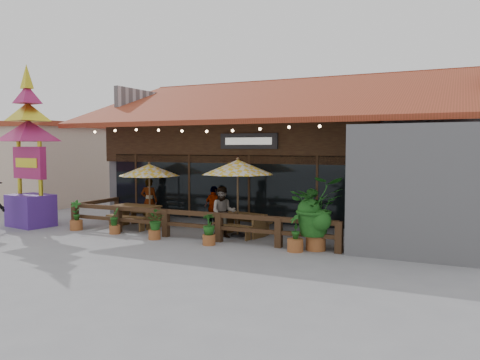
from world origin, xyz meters
The scene contains 18 objects.
ground centered at (0.00, 0.00, 0.00)m, with size 100.00×100.00×0.00m, color gray.
restaurant_building centered at (0.26, 6.61, 2.21)m, with size 15.50×14.73×6.09m.
patio_railing centered at (-2.25, -0.27, 0.61)m, with size 10.00×2.60×0.92m.
neighbor_building centered at (-15.00, 6.00, 2.14)m, with size 8.40×8.40×4.22m.
umbrella_left centered at (-4.11, 0.84, 2.13)m, with size 2.90×2.90×2.44m.
umbrella_right centered at (-0.36, 0.60, 2.31)m, with size 2.51×2.51×2.65m.
picnic_table_left centered at (-4.52, 0.61, 0.56)m, with size 1.80×1.57×0.83m.
picnic_table_right centered at (-0.26, 0.74, 0.51)m, with size 1.82×1.66×0.75m.
thai_sign_tower centered at (-8.31, -0.91, 3.44)m, with size 2.78×2.78×6.51m.
tropical_plant centered at (2.60, -0.38, 1.24)m, with size 1.99×1.90×2.16m.
diner_a centered at (-4.56, 1.41, 0.90)m, with size 0.65×0.43×1.79m, color #3D2813.
diner_b centered at (-0.67, 0.12, 0.85)m, with size 0.83×0.64×1.70m, color #3D2813.
diner_c centered at (-1.76, 1.52, 0.79)m, with size 0.92×0.38×1.57m, color #3D2813.
planter_a centered at (-6.16, -0.80, 0.46)m, with size 0.46×0.44×1.09m.
planter_b centered at (-4.39, -0.81, 0.41)m, with size 0.37×0.37×0.91m.
planter_c centered at (-2.58, -1.04, 0.54)m, with size 0.70×0.65×0.95m.
planter_d centered at (-0.55, -1.06, 0.47)m, with size 0.52×0.52×0.97m.
planter_e centered at (2.12, -0.82, 0.47)m, with size 0.46×0.48×1.12m.
Camera 1 is at (6.27, -13.44, 2.98)m, focal length 35.00 mm.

